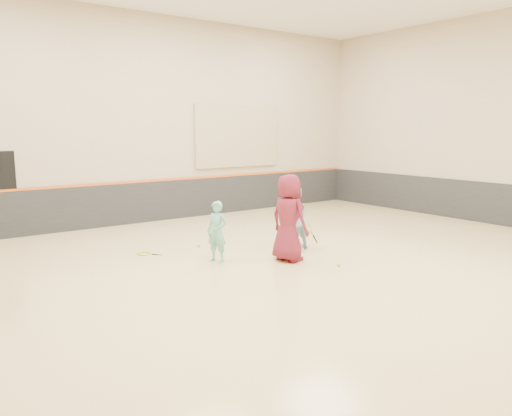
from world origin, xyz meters
TOP-DOWN VIEW (x-y plane):
  - room at (0.00, 0.00)m, footprint 15.04×12.04m
  - wainscot_back at (0.00, 5.97)m, footprint 14.90×0.04m
  - wainscot_right at (7.47, 0.00)m, footprint 0.04×11.90m
  - accent_stripe at (0.00, 5.96)m, footprint 14.90×0.03m
  - acoustic_panel at (2.80, 5.95)m, footprint 3.20×0.08m
  - girl at (-1.15, 0.95)m, footprint 0.47×0.55m
  - instructor at (0.86, 0.84)m, footprint 0.70×0.55m
  - young_man at (0.09, 0.13)m, footprint 0.71×0.97m
  - held_racket at (1.14, 0.63)m, footprint 0.34×0.34m
  - spare_racket at (-2.13, 2.43)m, footprint 0.67×0.67m
  - ball_under_racket at (0.61, -0.83)m, footprint 0.07×0.07m
  - ball_in_hand at (0.34, -0.00)m, footprint 0.07×0.07m
  - ball_beside_spare at (-0.83, 2.29)m, footprint 0.07×0.07m

SIDE VIEW (x-z plane):
  - spare_racket at x=-2.13m, z-range 0.00..0.06m
  - ball_under_racket at x=0.61m, z-range 0.00..0.07m
  - ball_beside_spare at x=-0.83m, z-range 0.00..0.07m
  - held_racket at x=1.14m, z-range 0.21..0.77m
  - wainscot_back at x=0.00m, z-range 0.00..1.20m
  - wainscot_right at x=7.47m, z-range 0.00..1.20m
  - girl at x=-1.15m, z-range 0.00..1.28m
  - instructor at x=0.86m, z-range 0.00..1.44m
  - room at x=0.00m, z-range -2.30..3.92m
  - young_man at x=0.09m, z-range 0.00..1.83m
  - ball_in_hand at x=0.34m, z-range 1.14..1.20m
  - accent_stripe at x=0.00m, z-range 1.19..1.25m
  - acoustic_panel at x=2.80m, z-range 1.50..3.50m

